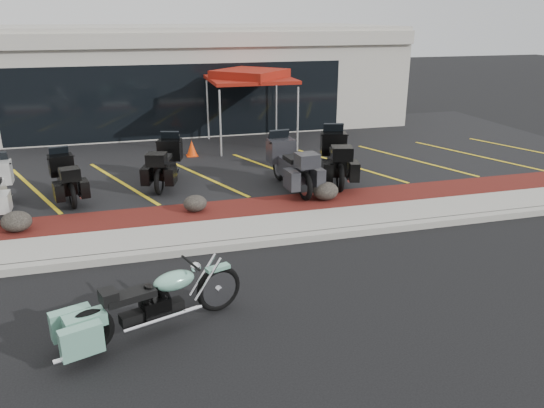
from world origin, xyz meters
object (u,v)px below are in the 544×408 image
object	(u,v)px
hero_cruiser	(218,282)
traffic_cone	(192,148)
popup_canopy	(250,77)
touring_white	(0,177)

from	to	relation	value
hero_cruiser	traffic_cone	size ratio (longest dim) A/B	5.64
hero_cruiser	popup_canopy	size ratio (longest dim) A/B	1.00
hero_cruiser	popup_canopy	bearing A→B (deg)	55.30
touring_white	traffic_cone	bearing A→B (deg)	-59.36
hero_cruiser	touring_white	bearing A→B (deg)	105.90
hero_cruiser	popup_canopy	world-z (taller)	popup_canopy
touring_white	popup_canopy	xyz separation A→B (m)	(7.15, 4.23, 1.69)
hero_cruiser	traffic_cone	distance (m)	9.34
touring_white	traffic_cone	world-z (taller)	touring_white
touring_white	traffic_cone	xyz separation A→B (m)	(4.97, 3.23, -0.37)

